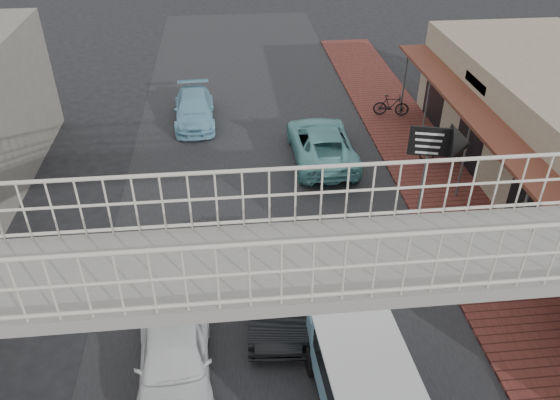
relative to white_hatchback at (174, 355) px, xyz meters
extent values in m
plane|color=black|center=(2.61, 1.80, -0.73)|extent=(120.00, 120.00, 0.00)
cube|color=black|center=(2.61, 1.80, -0.72)|extent=(10.00, 60.00, 0.01)
cube|color=brown|center=(9.11, 4.80, -0.68)|extent=(3.00, 40.00, 0.10)
cube|color=brown|center=(10.31, 5.80, 2.17)|extent=(1.80, 18.00, 0.12)
cube|color=silver|center=(10.66, 9.30, 2.57)|extent=(0.08, 2.60, 0.90)
cube|color=gray|center=(2.61, -2.20, 4.39)|extent=(14.00, 2.00, 0.24)
cube|color=beige|center=(2.61, -1.25, 5.06)|extent=(14.00, 0.08, 1.10)
cube|color=beige|center=(2.61, -3.15, 5.06)|extent=(14.00, 0.08, 1.10)
imported|color=white|center=(0.00, 0.00, 0.00)|extent=(1.96, 4.36, 1.45)
imported|color=black|center=(2.61, 2.05, -0.04)|extent=(1.78, 4.30, 1.38)
imported|color=#67B1B4|center=(5.18, 10.11, -0.03)|extent=(2.35, 5.06, 1.40)
imported|color=#7BB9D5|center=(0.07, 14.05, -0.11)|extent=(1.89, 4.32, 1.24)
cylinder|color=black|center=(3.24, -0.22, -0.37)|extent=(0.28, 0.73, 0.72)
cylinder|color=black|center=(4.84, -0.14, -0.37)|extent=(0.28, 0.73, 0.72)
cube|color=#699AB6|center=(4.13, -1.88, 0.49)|extent=(1.92, 3.39, 1.39)
cube|color=#699AB6|center=(4.03, 0.02, 0.25)|extent=(1.72, 1.01, 0.93)
cube|color=black|center=(4.13, -1.88, 0.87)|extent=(1.93, 2.77, 0.52)
cube|color=silver|center=(4.13, -1.88, 1.21)|extent=(1.94, 3.39, 0.06)
imported|color=black|center=(9.85, 9.25, -0.14)|extent=(1.90, 0.85, 0.97)
imported|color=black|center=(8.98, 13.61, -0.14)|extent=(1.68, 0.78, 0.97)
cylinder|color=#59595B|center=(7.81, 5.87, 0.97)|extent=(0.11, 0.11, 3.19)
cube|color=black|center=(7.80, 5.84, 2.12)|extent=(1.29, 0.40, 0.99)
cone|color=black|center=(8.71, 5.60, 2.12)|extent=(0.95, 1.34, 1.21)
cube|color=white|center=(7.74, 5.82, 2.07)|extent=(0.85, 0.23, 0.66)
camera|label=1|loc=(1.58, -8.77, 10.06)|focal=35.00mm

